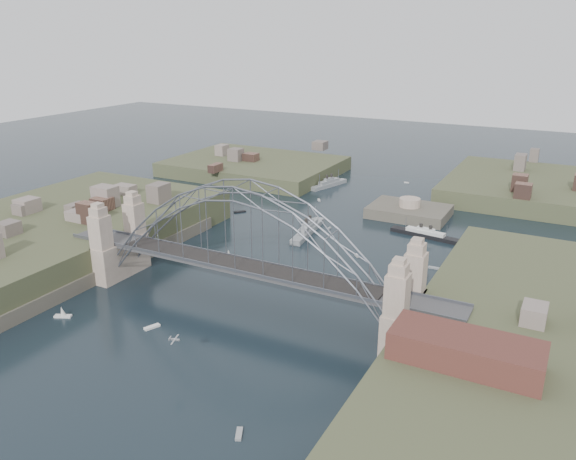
% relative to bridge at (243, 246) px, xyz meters
% --- Properties ---
extents(ground, '(500.00, 500.00, 0.00)m').
position_rel_bridge_xyz_m(ground, '(0.00, 0.00, -12.32)').
color(ground, black).
rests_on(ground, ground).
extents(bridge, '(84.00, 13.80, 24.60)m').
position_rel_bridge_xyz_m(bridge, '(0.00, 0.00, 0.00)').
color(bridge, '#454547').
rests_on(bridge, ground).
extents(shore_west, '(50.50, 90.00, 12.00)m').
position_rel_bridge_xyz_m(shore_west, '(-57.32, 0.00, -10.35)').
color(shore_west, '#44492C').
rests_on(shore_west, ground).
extents(shore_east, '(50.50, 90.00, 12.00)m').
position_rel_bridge_xyz_m(shore_east, '(57.32, 0.00, -10.35)').
color(shore_east, '#44492C').
rests_on(shore_east, ground).
extents(headland_nw, '(60.00, 45.00, 9.00)m').
position_rel_bridge_xyz_m(headland_nw, '(-55.00, 95.00, -11.82)').
color(headland_nw, '#44492C').
rests_on(headland_nw, ground).
extents(headland_ne, '(70.00, 55.00, 9.50)m').
position_rel_bridge_xyz_m(headland_ne, '(50.00, 110.00, -11.57)').
color(headland_ne, '#44492C').
rests_on(headland_ne, ground).
extents(fort_island, '(22.00, 16.00, 9.40)m').
position_rel_bridge_xyz_m(fort_island, '(12.00, 70.00, -12.66)').
color(fort_island, '#4F493D').
rests_on(fort_island, ground).
extents(wharf_shed, '(20.00, 8.00, 4.00)m').
position_rel_bridge_xyz_m(wharf_shed, '(44.00, -14.00, -2.32)').
color(wharf_shed, '#592D26').
rests_on(wharf_shed, shore_east).
extents(finger_pier, '(4.00, 22.00, 1.40)m').
position_rel_bridge_xyz_m(finger_pier, '(39.00, -28.00, -11.62)').
color(finger_pier, '#454547').
rests_on(finger_pier, ground).
extents(naval_cruiser_near, '(5.12, 20.38, 6.06)m').
position_rel_bridge_xyz_m(naval_cruiser_near, '(-7.49, 43.38, -11.38)').
color(naval_cruiser_near, '#94999C').
rests_on(naval_cruiser_near, ground).
extents(naval_cruiser_far, '(6.80, 16.98, 5.73)m').
position_rel_bridge_xyz_m(naval_cruiser_far, '(-21.95, 89.71, -11.43)').
color(naval_cruiser_far, '#94999C').
rests_on(naval_cruiser_far, ground).
extents(ocean_liner, '(18.88, 5.35, 4.59)m').
position_rel_bridge_xyz_m(ocean_liner, '(20.76, 55.00, -11.61)').
color(ocean_liner, black).
rests_on(ocean_liner, ground).
extents(aeroplane, '(1.71, 2.99, 0.45)m').
position_rel_bridge_xyz_m(aeroplane, '(3.05, -25.05, -6.10)').
color(aeroplane, '#9DA0A3').
extents(small_boat_a, '(1.67, 2.44, 2.38)m').
position_rel_bridge_xyz_m(small_boat_a, '(-16.48, 19.16, -11.45)').
color(small_boat_a, white).
rests_on(small_boat_a, ground).
extents(small_boat_b, '(1.61, 1.73, 0.45)m').
position_rel_bridge_xyz_m(small_boat_b, '(9.99, 34.05, -12.17)').
color(small_boat_b, white).
rests_on(small_boat_b, ground).
extents(small_boat_c, '(2.02, 3.05, 0.45)m').
position_rel_bridge_xyz_m(small_boat_c, '(-10.08, -15.43, -12.17)').
color(small_boat_c, white).
rests_on(small_boat_c, ground).
extents(small_boat_d, '(2.51, 0.88, 0.45)m').
position_rel_bridge_xyz_m(small_boat_d, '(28.06, 35.29, -12.17)').
color(small_boat_d, white).
rests_on(small_boat_d, ground).
extents(small_boat_e, '(3.00, 3.41, 0.45)m').
position_rel_bridge_xyz_m(small_boat_e, '(-33.33, 50.62, -12.17)').
color(small_boat_e, white).
rests_on(small_boat_e, ground).
extents(small_boat_f, '(0.67, 1.55, 0.45)m').
position_rel_bridge_xyz_m(small_boat_f, '(-3.86, 49.21, -12.17)').
color(small_boat_f, white).
rests_on(small_boat_f, ground).
extents(small_boat_g, '(1.83, 2.59, 0.45)m').
position_rel_bridge_xyz_m(small_boat_g, '(19.30, -32.38, -12.17)').
color(small_boat_g, white).
rests_on(small_boat_g, ground).
extents(small_boat_h, '(1.60, 1.75, 1.43)m').
position_rel_bridge_xyz_m(small_boat_h, '(-17.53, 71.95, -12.03)').
color(small_boat_h, white).
rests_on(small_boat_h, ground).
extents(small_boat_i, '(2.31, 1.66, 2.38)m').
position_rel_bridge_xyz_m(small_boat_i, '(28.95, 9.11, -11.43)').
color(small_boat_i, white).
rests_on(small_boat_i, ground).
extents(small_boat_j, '(3.33, 2.30, 2.38)m').
position_rel_bridge_xyz_m(small_boat_j, '(-27.57, -20.02, -11.60)').
color(small_boat_j, white).
rests_on(small_boat_j, ground).
extents(small_boat_k, '(1.66, 0.63, 0.45)m').
position_rel_bridge_xyz_m(small_boat_k, '(0.32, 106.82, -12.17)').
color(small_boat_k, white).
rests_on(small_boat_k, ground).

